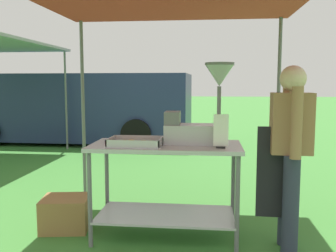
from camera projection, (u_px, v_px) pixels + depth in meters
name	position (u px, v px, depth m)	size (l,w,h in m)	color
ground_plane	(193.00, 148.00, 8.57)	(70.00, 70.00, 0.00)	#3D7F33
donut_cart	(166.00, 171.00, 3.51)	(1.39, 0.67, 0.90)	#B7B7BC
donut_tray	(135.00, 143.00, 3.40)	(0.48, 0.32, 0.07)	#B7B7BC
donut_fryer	(201.00, 115.00, 3.48)	(0.63, 0.28, 0.75)	#B7B7BC
menu_sign	(221.00, 133.00, 3.26)	(0.13, 0.05, 0.30)	black
vendor	(290.00, 148.00, 3.22)	(0.45, 0.53, 1.61)	#2D3347
supply_crate	(66.00, 213.00, 3.76)	(0.51, 0.46, 0.33)	olive
van_navy	(75.00, 107.00, 9.43)	(5.80, 2.19, 1.69)	navy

